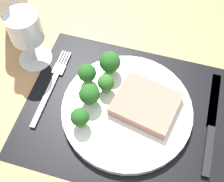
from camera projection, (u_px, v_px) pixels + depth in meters
ground_plane at (126, 116)px, 60.25cm from camera, size 140.00×110.00×3.00cm
placemat at (127, 112)px, 58.84cm from camera, size 41.04×31.94×0.30cm
plate at (127, 110)px, 58.02cm from camera, size 25.70×25.70×1.60cm
steak at (146, 104)px, 56.60cm from camera, size 13.46×11.94×2.08cm
broccoli_front_edge at (80, 117)px, 53.21cm from camera, size 3.47×3.47×4.71cm
broccoli_near_steak at (106, 83)px, 57.30cm from camera, size 3.30×3.30×4.39cm
broccoli_near_fork at (87, 73)px, 58.02cm from camera, size 3.70×3.70×4.93cm
broccoli_center at (110, 62)px, 58.96cm from camera, size 4.32×4.32×5.54cm
broccoli_back_left at (89, 94)px, 55.43cm from camera, size 4.05×4.05×5.10cm
fork at (51, 86)px, 61.56cm from camera, size 2.40×19.20×0.50cm
knife at (211, 130)px, 56.37cm from camera, size 1.80×23.00×0.80cm
wine_glass at (26, 31)px, 58.17cm from camera, size 7.39×7.39×13.14cm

